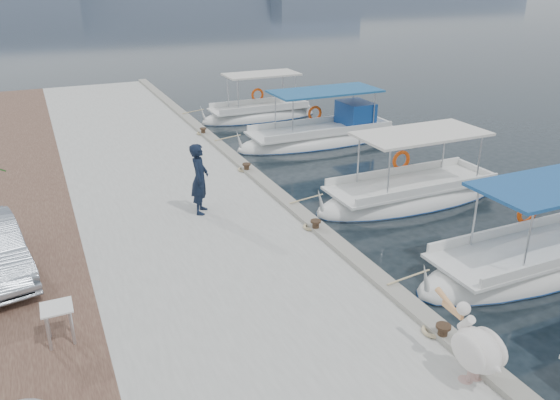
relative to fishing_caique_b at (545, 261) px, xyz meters
The scene contains 11 objects.
ground 4.75m from the fishing_caique_b, 159.48° to the left, with size 400.00×400.00×0.00m, color black.
concrete_quay 9.99m from the fishing_caique_b, 138.16° to the left, with size 6.00×40.00×0.50m, color #A4A49E.
quay_curb 8.14m from the fishing_caique_b, 124.98° to the left, with size 0.44×40.00×0.12m, color gray.
fishing_caique_b is the anchor object (origin of this frame).
fishing_caique_c 4.87m from the fishing_caique_b, 95.27° to the left, with size 6.81×2.23×2.83m.
fishing_caique_d 11.80m from the fishing_caique_b, 89.56° to the left, with size 7.68×2.34×2.83m.
fishing_caique_e 16.71m from the fishing_caique_b, 92.90° to the left, with size 6.02×1.98×2.83m.
mooring_bollards 5.77m from the fishing_caique_b, 146.57° to the left, with size 0.28×20.28×0.33m.
pelican 5.89m from the fishing_caique_b, 150.35° to the right, with size 0.58×1.61×1.26m.
fisherman 9.19m from the fishing_caique_b, 141.79° to the left, with size 0.73×0.48×2.01m, color black.
folding_table 11.26m from the fishing_caique_b, behind, with size 0.55×0.55×0.73m.
Camera 1 is at (-6.49, -9.82, 6.77)m, focal length 35.00 mm.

